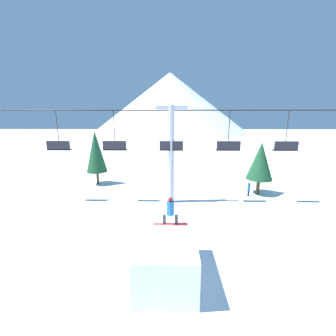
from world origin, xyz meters
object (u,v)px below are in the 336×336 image
distant_skier (249,189)px  snowboarder (170,211)px  snow_ramp (166,256)px  pine_tree_near (260,161)px

distant_skier → snowboarder: bearing=-126.5°
snow_ramp → pine_tree_near: (8.01, 10.88, 2.03)m
distant_skier → pine_tree_near: bearing=33.0°
pine_tree_near → distant_skier: bearing=-147.0°
snowboarder → distant_skier: size_ratio=1.30×
snow_ramp → snowboarder: (0.17, 1.03, 1.62)m
snow_ramp → distant_skier: bearing=55.7°
pine_tree_near → distant_skier: size_ratio=3.80×
distant_skier → snow_ramp: bearing=-124.3°
snowboarder → pine_tree_near: size_ratio=0.34×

